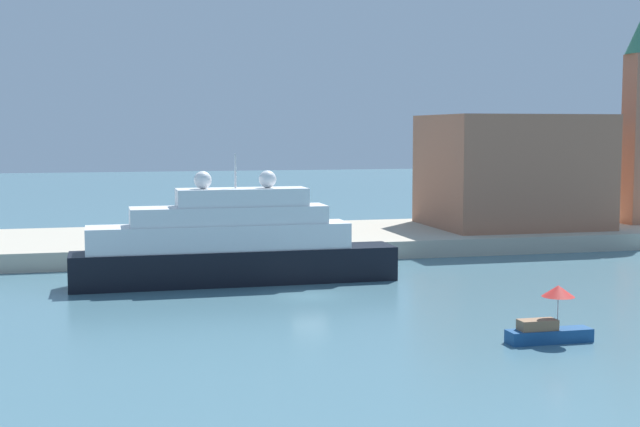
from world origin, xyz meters
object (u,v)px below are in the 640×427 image
object	(u,v)px
harbor_building	(511,171)
bell_tower	(640,111)
person_figure	(174,234)
large_yacht	(231,245)
small_motorboat	(550,322)
parked_car	(121,238)
mooring_bollard	(249,240)

from	to	relation	value
harbor_building	bell_tower	world-z (taller)	bell_tower
harbor_building	person_figure	world-z (taller)	harbor_building
harbor_building	large_yacht	bearing A→B (deg)	-150.06
large_yacht	small_motorboat	xyz separation A→B (m)	(14.78, -23.74, -1.84)
parked_car	mooring_bollard	xyz separation A→B (m)	(11.27, -3.12, -0.22)
bell_tower	person_figure	size ratio (longest dim) A/B	14.81
harbor_building	person_figure	bearing A→B (deg)	-172.19
large_yacht	parked_car	world-z (taller)	large_yacht
small_motorboat	harbor_building	size ratio (longest dim) A/B	0.29
small_motorboat	mooring_bollard	bearing A→B (deg)	108.94
bell_tower	parked_car	world-z (taller)	bell_tower
harbor_building	small_motorboat	bearing A→B (deg)	-113.41
person_figure	mooring_bollard	xyz separation A→B (m)	(6.40, -3.92, -0.30)
person_figure	small_motorboat	bearing A→B (deg)	-64.53
large_yacht	harbor_building	distance (m)	38.79
small_motorboat	large_yacht	bearing A→B (deg)	121.90
large_yacht	bell_tower	distance (m)	52.41
large_yacht	small_motorboat	world-z (taller)	large_yacht
small_motorboat	person_figure	world-z (taller)	small_motorboat
harbor_building	mooring_bollard	world-z (taller)	harbor_building
harbor_building	mooring_bollard	distance (m)	32.05
large_yacht	bell_tower	xyz separation A→B (m)	(47.98, 17.89, 11.16)
mooring_bollard	person_figure	bearing A→B (deg)	148.48
harbor_building	person_figure	size ratio (longest dim) A/B	11.22
large_yacht	person_figure	world-z (taller)	large_yacht
small_motorboat	harbor_building	world-z (taller)	harbor_building
person_figure	mooring_bollard	size ratio (longest dim) A/B	1.89
parked_car	small_motorboat	bearing A→B (deg)	-58.29
harbor_building	parked_car	size ratio (longest dim) A/B	3.84
bell_tower	parked_car	size ratio (longest dim) A/B	5.07
small_motorboat	bell_tower	world-z (taller)	bell_tower
parked_car	bell_tower	bearing A→B (deg)	4.58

